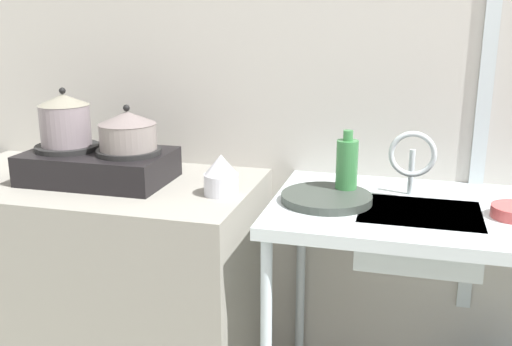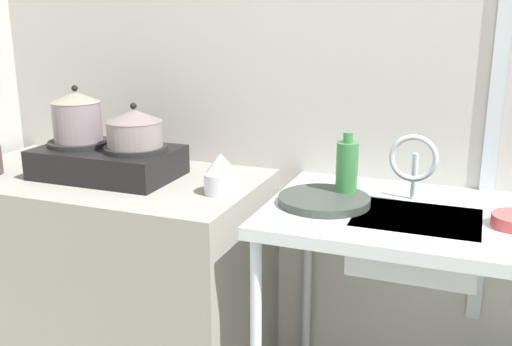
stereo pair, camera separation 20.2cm
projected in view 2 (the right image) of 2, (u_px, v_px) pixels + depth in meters
wall_metal_strip at (503, 38)px, 1.94m from camera, size 0.05×0.01×2.04m
counter_concrete at (109, 280)px, 2.38m from camera, size 1.22×0.66×0.88m
counter_sink at (495, 242)px, 1.79m from camera, size 1.42×0.66×0.88m
stove at (108, 161)px, 2.24m from camera, size 0.52×0.32×0.13m
pot_on_left_burner at (77, 116)px, 2.24m from camera, size 0.18×0.18×0.21m
pot_on_right_burner at (135, 128)px, 2.16m from camera, size 0.21×0.21×0.16m
percolator at (221, 174)px, 2.02m from camera, size 0.12×0.12×0.14m
sink_basin at (415, 241)px, 1.83m from camera, size 0.37×0.30×0.16m
faucet at (414, 161)px, 1.89m from camera, size 0.15×0.09×0.23m
frying_pan at (324, 200)px, 1.93m from camera, size 0.30×0.30×0.03m
bottle_by_sink at (347, 170)px, 1.96m from camera, size 0.07×0.07×0.23m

